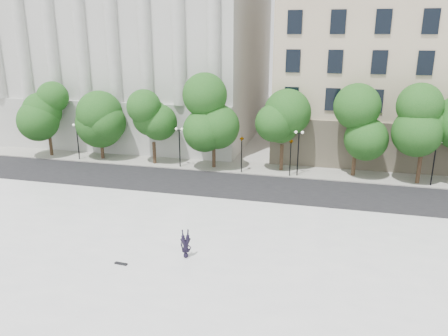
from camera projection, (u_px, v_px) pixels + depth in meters
The scene contains 12 objects.
ground at pixel (158, 302), 22.55m from camera, with size 160.00×160.00×0.00m, color #ADAAA3.
plaza at pixel (178, 269), 25.26m from camera, with size 44.00×22.00×0.45m, color white.
street at pixel (234, 188), 39.24m from camera, with size 60.00×8.00×0.02m, color black.
far_sidewalk at pixel (247, 168), 44.78m from camera, with size 60.00×4.00×0.12m, color #ABA89E.
building_west at pixel (145, 36), 58.43m from camera, with size 31.50×27.65×25.60m.
building_east at pixel (442, 53), 50.73m from camera, with size 36.00×26.15×23.00m.
traffic_light_west at pixel (242, 136), 42.18m from camera, with size 0.65×1.93×4.26m.
traffic_light_east at pixel (291, 141), 41.13m from camera, with size 0.84×1.57×4.12m.
person_lying at pixel (186, 254), 26.04m from camera, with size 0.65×0.43×1.78m, color black.
skateboard at pixel (121, 264), 25.31m from camera, with size 0.78×0.20×0.08m, color black.
street_trees at pixel (241, 119), 42.95m from camera, with size 46.14×4.88×7.82m.
lamp_posts at pixel (240, 143), 42.74m from camera, with size 36.48×0.28×4.52m.
Camera 1 is at (8.00, -18.10, 13.27)m, focal length 35.00 mm.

